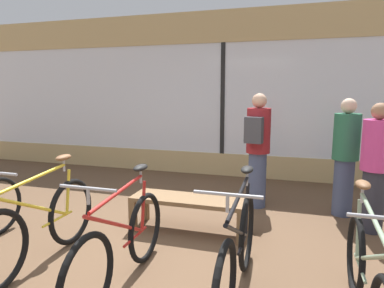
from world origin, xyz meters
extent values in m
plane|color=brown|center=(0.00, 0.00, 0.00)|extent=(24.00, 24.00, 0.00)
cube|color=tan|center=(0.00, 3.59, 0.23)|extent=(12.00, 0.08, 0.45)
cube|color=white|center=(0.00, 3.59, 1.52)|extent=(12.00, 0.04, 2.15)
cube|color=tan|center=(0.00, 3.59, 2.90)|extent=(12.00, 0.08, 0.60)
cube|color=black|center=(0.00, 3.56, 1.52)|extent=(0.08, 0.02, 2.15)
torus|color=black|center=(-0.96, 0.06, 0.37)|extent=(0.06, 0.73, 0.73)
cylinder|color=gold|center=(-0.96, -0.49, 0.61)|extent=(0.03, 0.95, 0.51)
cylinder|color=gold|center=(-0.96, 0.02, 0.61)|extent=(0.03, 0.11, 0.49)
cylinder|color=gold|center=(-0.96, -0.46, 0.88)|extent=(0.03, 0.88, 0.10)
cylinder|color=gold|center=(-0.96, -0.17, 0.37)|extent=(0.03, 0.46, 0.03)
cylinder|color=#B2B2B7|center=(-0.96, -0.02, 0.92)|extent=(0.02, 0.02, 0.14)
ellipsoid|color=brown|center=(-0.96, -0.02, 1.00)|extent=(0.11, 0.22, 0.06)
torus|color=black|center=(0.00, -0.07, 0.35)|extent=(0.05, 0.69, 0.69)
torus|color=black|center=(0.00, -1.07, 0.35)|extent=(0.05, 0.69, 0.69)
cylinder|color=red|center=(0.00, -0.61, 0.59)|extent=(0.03, 0.94, 0.51)
cylinder|color=red|center=(0.00, -0.11, 0.59)|extent=(0.03, 0.11, 0.49)
cylinder|color=red|center=(0.00, -0.58, 0.86)|extent=(0.03, 0.86, 0.10)
cylinder|color=red|center=(0.00, -0.29, 0.35)|extent=(0.03, 0.45, 0.03)
cylinder|color=#B2B2B7|center=(0.00, -0.15, 0.90)|extent=(0.02, 0.02, 0.14)
ellipsoid|color=black|center=(0.00, -0.15, 0.98)|extent=(0.11, 0.22, 0.06)
cylinder|color=#B2B2B7|center=(0.00, -1.01, 0.96)|extent=(0.02, 0.02, 0.12)
cylinder|color=#ADADB2|center=(0.00, -1.01, 1.02)|extent=(0.46, 0.02, 0.02)
torus|color=black|center=(0.99, 0.08, 0.36)|extent=(0.05, 0.73, 0.73)
cylinder|color=black|center=(0.99, -0.49, 0.60)|extent=(0.03, 0.99, 0.51)
cylinder|color=black|center=(0.99, 0.04, 0.60)|extent=(0.03, 0.11, 0.49)
cylinder|color=black|center=(0.99, -0.46, 0.88)|extent=(0.03, 0.92, 0.10)
cylinder|color=black|center=(0.99, -0.16, 0.36)|extent=(0.03, 0.48, 0.03)
cylinder|color=#B2B2B7|center=(0.99, 0.00, 0.91)|extent=(0.02, 0.02, 0.14)
ellipsoid|color=black|center=(0.99, 0.00, 0.99)|extent=(0.11, 0.22, 0.06)
cylinder|color=#B2B2B7|center=(0.99, -0.92, 0.97)|extent=(0.02, 0.02, 0.12)
cylinder|color=#ADADB2|center=(0.99, -0.92, 1.03)|extent=(0.46, 0.02, 0.02)
torus|color=black|center=(1.93, -0.04, 0.33)|extent=(0.05, 0.67, 0.67)
cylinder|color=gray|center=(1.93, -0.58, 0.57)|extent=(0.03, 0.94, 0.51)
cylinder|color=gray|center=(1.93, -0.08, 0.57)|extent=(0.03, 0.11, 0.49)
cylinder|color=gray|center=(1.93, -0.55, 0.85)|extent=(0.03, 0.87, 0.10)
cylinder|color=gray|center=(1.93, -0.27, 0.33)|extent=(0.03, 0.46, 0.03)
cylinder|color=#B2B2B7|center=(1.93, -0.12, 0.88)|extent=(0.02, 0.02, 0.14)
ellipsoid|color=brown|center=(1.93, -0.12, 0.96)|extent=(0.11, 0.22, 0.06)
cube|color=brown|center=(0.20, 0.75, 0.40)|extent=(1.40, 0.44, 0.05)
cube|color=brown|center=(-0.46, 0.57, 0.19)|extent=(0.08, 0.08, 0.37)
cube|color=brown|center=(0.86, 0.57, 0.19)|extent=(0.08, 0.08, 0.37)
cube|color=brown|center=(-0.46, 0.93, 0.19)|extent=(0.08, 0.08, 0.37)
cube|color=brown|center=(0.86, 0.93, 0.19)|extent=(0.08, 0.08, 0.37)
cylinder|color=#424C6B|center=(0.88, 1.90, 0.40)|extent=(0.30, 0.30, 0.81)
cylinder|color=maroon|center=(0.88, 1.90, 1.13)|extent=(0.39, 0.39, 0.64)
sphere|color=tan|center=(0.88, 1.90, 1.55)|extent=(0.21, 0.21, 0.21)
cube|color=#38383D|center=(0.85, 1.66, 1.16)|extent=(0.26, 0.18, 0.36)
cylinder|color=#2D2D38|center=(2.32, 1.40, 0.38)|extent=(0.34, 0.34, 0.76)
cylinder|color=#D13D84|center=(2.32, 1.40, 1.06)|extent=(0.44, 0.44, 0.60)
sphere|color=#9E7051|center=(2.32, 1.40, 1.46)|extent=(0.20, 0.20, 0.20)
cube|color=#38383D|center=(2.41, 1.62, 1.09)|extent=(0.27, 0.22, 0.36)
cylinder|color=#424C6B|center=(2.05, 1.89, 0.39)|extent=(0.33, 0.33, 0.78)
cylinder|color=#286647|center=(2.05, 1.89, 1.09)|extent=(0.43, 0.43, 0.62)
sphere|color=beige|center=(2.05, 1.89, 1.50)|extent=(0.20, 0.20, 0.20)
camera|label=1|loc=(1.40, -3.04, 1.71)|focal=32.00mm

